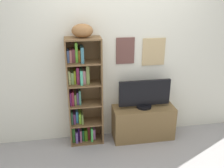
{
  "coord_description": "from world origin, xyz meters",
  "views": [
    {
      "loc": [
        -0.65,
        -2.25,
        2.17
      ],
      "look_at": [
        -0.12,
        0.85,
        0.93
      ],
      "focal_mm": 40.24,
      "sensor_mm": 36.0,
      "label": 1
    }
  ],
  "objects": [
    {
      "name": "television",
      "position": [
        0.37,
        0.92,
        0.71
      ],
      "size": [
        0.75,
        0.22,
        0.42
      ],
      "color": "black",
      "rests_on": "tv_stand"
    },
    {
      "name": "football",
      "position": [
        -0.48,
        0.96,
        1.64
      ],
      "size": [
        0.3,
        0.21,
        0.18
      ],
      "primitive_type": "ellipsoid",
      "rotation": [
        0.0,
        0.0,
        -0.14
      ],
      "color": "#946236",
      "rests_on": "bookshelf"
    },
    {
      "name": "bookshelf",
      "position": [
        -0.52,
        0.99,
        0.73
      ],
      "size": [
        0.47,
        0.27,
        1.55
      ],
      "color": "brown",
      "rests_on": "ground"
    },
    {
      "name": "tv_stand",
      "position": [
        0.37,
        0.92,
        0.25
      ],
      "size": [
        0.91,
        0.36,
        0.5
      ],
      "color": "brown",
      "rests_on": "ground"
    },
    {
      "name": "back_wall",
      "position": [
        0.0,
        1.13,
        1.24
      ],
      "size": [
        4.8,
        0.08,
        2.48
      ],
      "color": "silver",
      "rests_on": "ground"
    }
  ]
}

